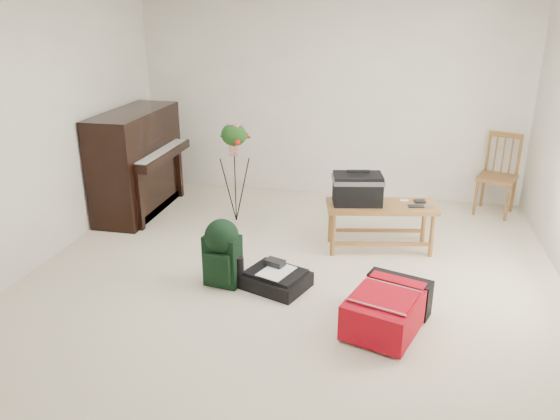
% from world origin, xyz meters
% --- Properties ---
extents(floor, '(5.00, 5.50, 0.01)m').
position_xyz_m(floor, '(0.00, 0.00, 0.00)').
color(floor, beige).
rests_on(floor, ground).
extents(wall_back, '(5.00, 0.04, 2.50)m').
position_xyz_m(wall_back, '(0.00, 2.75, 1.25)').
color(wall_back, white).
rests_on(wall_back, floor).
extents(wall_left, '(0.04, 5.50, 2.50)m').
position_xyz_m(wall_left, '(-2.50, 0.00, 1.25)').
color(wall_left, white).
rests_on(wall_left, floor).
extents(piano, '(0.71, 1.50, 1.25)m').
position_xyz_m(piano, '(-2.19, 1.60, 0.60)').
color(piano, black).
rests_on(piano, floor).
extents(bench, '(1.18, 0.65, 0.86)m').
position_xyz_m(bench, '(0.61, 1.05, 0.61)').
color(bench, brown).
rests_on(bench, floor).
extents(dining_chair, '(0.55, 0.55, 0.98)m').
position_xyz_m(dining_chair, '(2.12, 2.44, 0.48)').
color(dining_chair, brown).
rests_on(dining_chair, floor).
extents(red_suitcase, '(0.72, 0.89, 0.32)m').
position_xyz_m(red_suitcase, '(0.90, -0.44, 0.17)').
color(red_suitcase, '#BC0818').
rests_on(red_suitcase, floor).
extents(black_duffel, '(0.67, 0.61, 0.23)m').
position_xyz_m(black_duffel, '(-0.11, -0.01, 0.08)').
color(black_duffel, black).
rests_on(black_duffel, floor).
extents(green_backpack, '(0.35, 0.32, 0.64)m').
position_xyz_m(green_backpack, '(-0.59, -0.06, 0.35)').
color(green_backpack, black).
rests_on(green_backpack, floor).
extents(flower_stand, '(0.45, 0.45, 1.21)m').
position_xyz_m(flower_stand, '(-0.93, 1.51, 0.59)').
color(flower_stand, black).
rests_on(flower_stand, floor).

